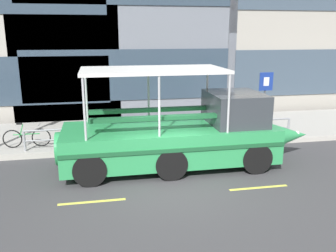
{
  "coord_description": "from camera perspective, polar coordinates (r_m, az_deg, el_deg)",
  "views": [
    {
      "loc": [
        -2.08,
        -9.97,
        4.43
      ],
      "look_at": [
        0.21,
        1.82,
        1.3
      ],
      "focal_mm": 38.58,
      "sensor_mm": 36.0,
      "label": 1
    }
  ],
  "objects": [
    {
      "name": "ground_plane",
      "position": [
        11.1,
        0.75,
        -8.91
      ],
      "size": [
        120.0,
        120.0,
        0.0
      ],
      "primitive_type": "plane",
      "color": "#3D3D3F"
    },
    {
      "name": "sidewalk",
      "position": [
        16.29,
        -3.25,
        -0.87
      ],
      "size": [
        32.0,
        4.8,
        0.18
      ],
      "primitive_type": "cube",
      "color": "#A8A59E",
      "rests_on": "ground_plane"
    },
    {
      "name": "curb_edge",
      "position": [
        13.93,
        -1.85,
        -3.55
      ],
      "size": [
        32.0,
        0.18,
        0.18
      ],
      "primitive_type": "cube",
      "color": "#B2ADA3",
      "rests_on": "ground_plane"
    },
    {
      "name": "lane_centreline",
      "position": [
        10.33,
        1.74,
        -10.75
      ],
      "size": [
        25.8,
        0.12,
        0.01
      ],
      "color": "#DBD64C",
      "rests_on": "ground_plane"
    },
    {
      "name": "curb_guardrail",
      "position": [
        14.14,
        -0.4,
        -0.64
      ],
      "size": [
        10.62,
        0.09,
        0.79
      ],
      "color": "gray",
      "rests_on": "sidewalk"
    },
    {
      "name": "parking_sign",
      "position": [
        15.85,
        15.1,
        5.16
      ],
      "size": [
        0.6,
        0.12,
        2.63
      ],
      "color": "#4C4F54",
      "rests_on": "sidewalk"
    },
    {
      "name": "leaned_bicycle",
      "position": [
        14.7,
        -21.41,
        -1.71
      ],
      "size": [
        1.74,
        0.46,
        0.96
      ],
      "color": "black",
      "rests_on": "sidewalk"
    },
    {
      "name": "duck_tour_boat",
      "position": [
        12.19,
        2.48,
        -1.43
      ],
      "size": [
        8.74,
        2.65,
        3.31
      ],
      "color": "#2D9351",
      "rests_on": "ground_plane"
    },
    {
      "name": "pedestrian_near_bow",
      "position": [
        15.93,
        10.14,
        2.88
      ],
      "size": [
        0.31,
        0.48,
        1.78
      ],
      "color": "#1E2338",
      "rests_on": "sidewalk"
    }
  ]
}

